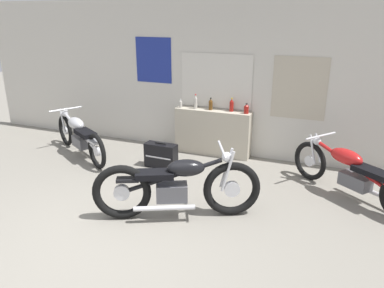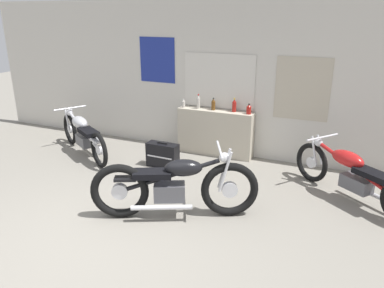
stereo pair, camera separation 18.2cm
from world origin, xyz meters
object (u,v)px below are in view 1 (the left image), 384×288
object	(u,v)px
bottle_center	(211,104)
motorcycle_black	(177,186)
bottle_leftmost	(181,104)
motorcycle_silver	(80,135)
bottle_left_center	(196,102)
bottle_rightmost	(246,109)
motorcycle_red	(352,173)
hard_case_black	(161,155)
bottle_right_center	(232,105)

from	to	relation	value
bottle_center	motorcycle_black	bearing A→B (deg)	-81.29
bottle_leftmost	motorcycle_silver	bearing A→B (deg)	-149.47
bottle_leftmost	bottle_center	size ratio (longest dim) A/B	0.72
bottle_left_center	bottle_rightmost	size ratio (longest dim) A/B	1.47
motorcycle_silver	motorcycle_red	distance (m)	4.73
bottle_rightmost	motorcycle_silver	bearing A→B (deg)	-161.26
bottle_left_center	motorcycle_red	size ratio (longest dim) A/B	0.16
bottle_rightmost	motorcycle_black	xyz separation A→B (m)	(-0.31, -2.37, -0.51)
motorcycle_silver	hard_case_black	size ratio (longest dim) A/B	3.30
bottle_leftmost	bottle_rightmost	bearing A→B (deg)	0.82
motorcycle_black	bottle_left_center	bearing A→B (deg)	105.50
bottle_leftmost	bottle_rightmost	world-z (taller)	bottle_rightmost
bottle_center	hard_case_black	bearing A→B (deg)	-121.70
bottle_leftmost	bottle_left_center	size ratio (longest dim) A/B	0.60
bottle_center	bottle_right_center	bearing A→B (deg)	4.61
bottle_right_center	hard_case_black	xyz separation A→B (m)	(-0.97, -0.97, -0.76)
bottle_left_center	motorcycle_silver	bearing A→B (deg)	-152.90
motorcycle_silver	motorcycle_black	distance (m)	2.95
hard_case_black	bottle_rightmost	bearing A→B (deg)	36.15
bottle_left_center	bottle_center	size ratio (longest dim) A/B	1.21
bottle_leftmost	bottle_right_center	size ratio (longest dim) A/B	0.66
bottle_leftmost	motorcycle_red	world-z (taller)	bottle_leftmost
bottle_right_center	motorcycle_silver	bearing A→B (deg)	-158.38
bottle_left_center	bottle_center	xyz separation A→B (m)	(0.29, 0.02, -0.02)
bottle_center	motorcycle_black	distance (m)	2.48
bottle_left_center	hard_case_black	world-z (taller)	bottle_left_center
motorcycle_black	bottle_right_center	bearing A→B (deg)	89.41
motorcycle_red	hard_case_black	xyz separation A→B (m)	(-3.08, 0.04, -0.19)
bottle_center	motorcycle_silver	size ratio (longest dim) A/B	0.12
motorcycle_silver	motorcycle_black	xyz separation A→B (m)	(2.60, -1.38, 0.04)
motorcycle_black	bottle_leftmost	bearing A→B (deg)	112.09
motorcycle_red	bottle_rightmost	bearing A→B (deg)	152.15
hard_case_black	bottle_leftmost	bearing A→B (deg)	90.42
motorcycle_black	hard_case_black	distance (m)	1.75
motorcycle_silver	hard_case_black	world-z (taller)	motorcycle_silver
bottle_center	motorcycle_black	world-z (taller)	bottle_center
motorcycle_silver	hard_case_black	xyz separation A→B (m)	(1.65, 0.07, -0.19)
bottle_rightmost	motorcycle_red	world-z (taller)	bottle_rightmost
bottle_center	bottle_right_center	xyz separation A→B (m)	(0.39, 0.03, 0.01)
motorcycle_red	bottle_right_center	bearing A→B (deg)	154.32
bottle_right_center	motorcycle_black	xyz separation A→B (m)	(-0.02, -2.42, -0.53)
bottle_leftmost	bottle_center	xyz separation A→B (m)	(0.59, 0.04, 0.03)
bottle_right_center	bottle_rightmost	world-z (taller)	bottle_right_center
bottle_center	hard_case_black	world-z (taller)	bottle_center
motorcycle_silver	bottle_left_center	bearing A→B (deg)	27.10
bottle_center	bottle_left_center	bearing A→B (deg)	-176.91
motorcycle_red	bottle_leftmost	bearing A→B (deg)	163.03
bottle_left_center	hard_case_black	size ratio (longest dim) A/B	0.48
hard_case_black	motorcycle_red	bearing A→B (deg)	-0.69
bottle_center	motorcycle_red	distance (m)	2.74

